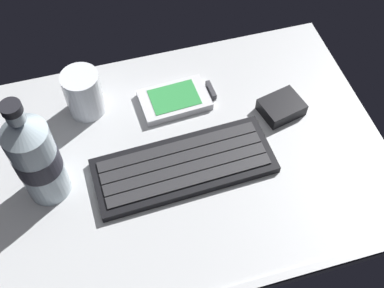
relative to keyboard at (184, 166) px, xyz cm
name	(u,v)px	position (x,y,z in cm)	size (l,w,h in cm)	color
ground_plane	(192,158)	(2.00, 2.04, -1.79)	(64.00, 48.00, 2.80)	#B7BABC
keyboard	(184,166)	(0.00, 0.00, 0.00)	(29.38, 12.06, 1.70)	black
handheld_device	(178,99)	(2.66, 13.78, -0.08)	(13.11, 8.28, 1.50)	silver
juice_cup	(84,95)	(-13.11, 16.48, 3.10)	(6.40, 6.40, 8.50)	silver
water_bottle	(35,155)	(-21.24, 2.59, 8.20)	(6.73, 6.73, 20.80)	silver
charger_block	(281,107)	(19.43, 6.67, 0.39)	(7.00, 5.60, 2.40)	black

